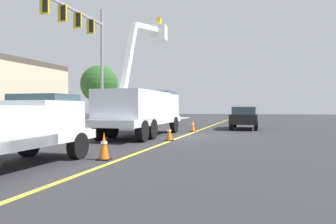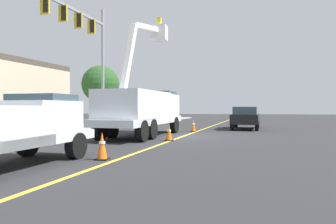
# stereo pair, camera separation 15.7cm
# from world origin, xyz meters

# --- Properties ---
(ground) EXTENTS (120.00, 120.00, 0.00)m
(ground) POSITION_xyz_m (0.00, 0.00, 0.00)
(ground) COLOR #2D2D30
(sidewalk_far_side) EXTENTS (60.06, 9.49, 0.12)m
(sidewalk_far_side) POSITION_xyz_m (0.80, 8.09, 0.06)
(sidewalk_far_side) COLOR #9E9E99
(sidewalk_far_side) RESTS_ON ground
(lane_centre_stripe) EXTENTS (49.77, 5.08, 0.01)m
(lane_centre_stripe) POSITION_xyz_m (0.00, 0.00, 0.00)
(lane_centre_stripe) COLOR yellow
(lane_centre_stripe) RESTS_ON ground
(utility_bucket_truck) EXTENTS (8.41, 3.29, 7.11)m
(utility_bucket_truck) POSITION_xyz_m (-0.49, 2.33, 1.62)
(utility_bucket_truck) COLOR white
(utility_bucket_truck) RESTS_ON ground
(service_pickup_truck) EXTENTS (5.78, 2.64, 2.06)m
(service_pickup_truck) POSITION_xyz_m (-10.53, 3.34, 1.12)
(service_pickup_truck) COLOR silver
(service_pickup_truck) RESTS_ON ground
(passing_minivan) EXTENTS (4.96, 2.36, 1.69)m
(passing_minivan) POSITION_xyz_m (6.66, -3.72, 0.97)
(passing_minivan) COLOR black
(passing_minivan) RESTS_ON ground
(traffic_cone_mid_front) EXTENTS (0.40, 0.40, 0.87)m
(traffic_cone_mid_front) POSITION_xyz_m (-8.75, 1.33, 0.43)
(traffic_cone_mid_front) COLOR black
(traffic_cone_mid_front) RESTS_ON ground
(traffic_cone_mid_rear) EXTENTS (0.40, 0.40, 0.80)m
(traffic_cone_mid_rear) POSITION_xyz_m (-2.73, 0.37, 0.39)
(traffic_cone_mid_rear) COLOR black
(traffic_cone_mid_rear) RESTS_ON ground
(traffic_cone_trailing) EXTENTS (0.40, 0.40, 0.83)m
(traffic_cone_trailing) POSITION_xyz_m (3.38, -0.12, 0.41)
(traffic_cone_trailing) COLOR black
(traffic_cone_trailing) RESTS_ON ground
(traffic_signal_mast) EXTENTS (7.38, 1.05, 8.91)m
(traffic_signal_mast) POSITION_xyz_m (1.77, 6.97, 6.25)
(traffic_signal_mast) COLOR gray
(traffic_signal_mast) RESTS_ON ground
(street_tree_right) EXTENTS (3.21, 3.21, 5.25)m
(street_tree_right) POSITION_xyz_m (7.58, 8.42, 3.63)
(street_tree_right) COLOR brown
(street_tree_right) RESTS_ON ground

